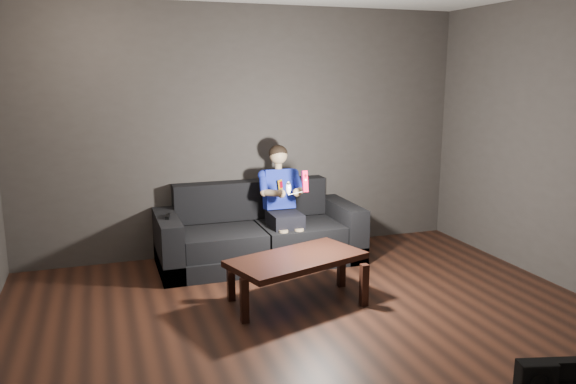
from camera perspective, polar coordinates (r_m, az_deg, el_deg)
name	(u,v)px	position (r m, az deg, el deg)	size (l,w,h in m)	color
floor	(336,347)	(4.29, 4.94, -15.46)	(5.00, 5.00, 0.00)	black
back_wall	(247,132)	(6.21, -4.15, 6.14)	(5.00, 0.04, 2.70)	#393431
sofa	(259,237)	(6.00, -2.98, -4.60)	(2.12, 0.92, 0.82)	black
child	(282,195)	(5.91, -0.63, -0.31)	(0.48, 0.58, 1.17)	black
wii_remote_red	(305,181)	(5.47, 1.73, 1.10)	(0.05, 0.08, 0.21)	red
nunchuk_white	(288,188)	(5.43, 0.03, 0.42)	(0.07, 0.09, 0.14)	white
wii_remote_black	(167,216)	(5.66, -12.15, -2.43)	(0.06, 0.16, 0.03)	black
coffee_table	(297,263)	(4.89, 0.90, -7.20)	(1.29, 0.92, 0.43)	black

